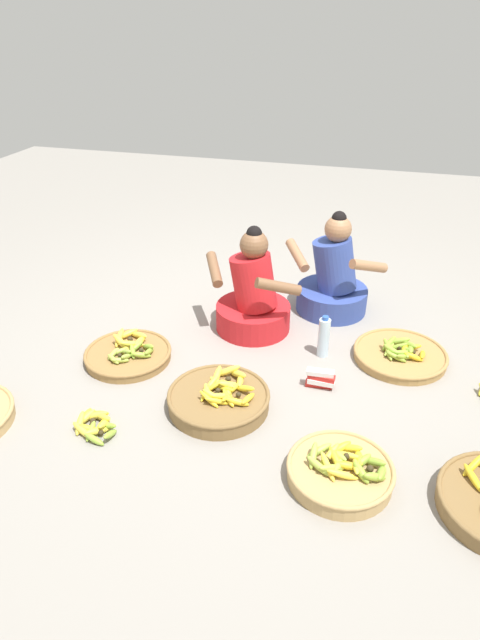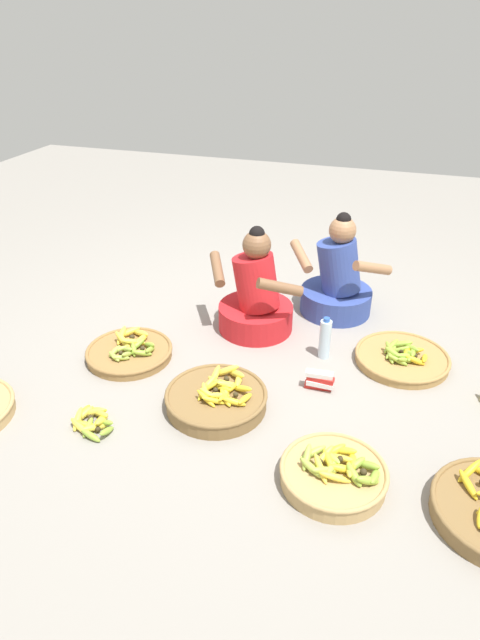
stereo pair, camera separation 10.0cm
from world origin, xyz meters
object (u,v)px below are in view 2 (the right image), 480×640
Objects in this scene: banana_basket_back_right at (217,398)px; banana_basket_front_left at (402,357)px; vendor_woman_behind at (337,282)px; banana_basket_near_vendor at (130,351)px; loose_bananas_front_center at (92,421)px; water_bottle at (325,339)px; banana_basket_back_center at (334,473)px; vendor_woman_front at (256,298)px; packet_carton_stack at (320,381)px.

banana_basket_front_left is at bearing 38.23° from banana_basket_back_right.
banana_basket_front_left is (0.52, -0.55, -0.20)m from vendor_woman_behind.
banana_basket_near_vendor reaches higher than loose_bananas_front_center.
water_bottle is at bearing 54.58° from banana_basket_back_right.
banana_basket_back_center is at bearing -81.17° from vendor_woman_behind.
banana_basket_front_left is (1.69, 0.47, -0.00)m from banana_basket_near_vendor.
banana_basket_near_vendor is at bearing 100.24° from loose_bananas_front_center.
vendor_woman_front is 1.49m from banana_basket_back_center.
banana_basket_back_right is at bearing -141.77° from banana_basket_front_left.
water_bottle is at bearing 95.68° from packet_carton_stack.
vendor_woman_behind is 1.49× the size of banana_basket_back_center.
loose_bananas_front_center is at bearing -122.15° from vendor_woman_behind.
vendor_woman_behind is 1.37× the size of banana_basket_near_vendor.
vendor_woman_behind is at bearing 93.67° from packet_carton_stack.
banana_basket_near_vendor reaches higher than banana_basket_front_left.
packet_carton_stack is at bearing -44.91° from vendor_woman_front.
vendor_woman_front is 1.31× the size of banana_basket_back_right.
water_bottle is (1.08, 1.05, 0.11)m from loose_bananas_front_center.
vendor_woman_front is 0.81m from packet_carton_stack.
loose_bananas_front_center is (-1.05, -1.68, -0.21)m from vendor_woman_behind.
vendor_woman_behind is 1.72m from banana_basket_back_center.
banana_basket_back_center is 0.81m from banana_basket_back_right.
packet_carton_stack is at bearing 1.61° from banana_basket_near_vendor.
banana_basket_back_right is (-0.46, -1.32, -0.18)m from vendor_woman_behind.
loose_bananas_front_center is at bearing -148.83° from banana_basket_back_right.
vendor_woman_behind reaches higher than banana_basket_near_vendor.
banana_basket_back_right is 0.85m from water_bottle.
banana_basket_front_left is (1.01, -0.13, -0.20)m from vendor_woman_front.
banana_basket_near_vendor is 1.27m from water_bottle.
banana_basket_front_left is at bearing 77.34° from banana_basket_back_center.
packet_carton_stack is at bearing -84.32° from water_bottle.
banana_basket_back_center is 0.87× the size of banana_basket_front_left.
banana_basket_front_left is at bearing 35.71° from loose_bananas_front_center.
vendor_woman_front reaches higher than packet_carton_stack.
banana_basket_near_vendor is 1.75m from banana_basket_front_left.
banana_basket_back_center is at bearing -74.24° from packet_carton_stack.
loose_bananas_front_center is at bearing -135.96° from water_bottle.
vendor_woman_front is 1.28× the size of banana_basket_front_left.
banana_basket_front_left is (0.98, 0.77, -0.02)m from banana_basket_back_right.
banana_basket_back_right is 0.62m from packet_carton_stack.
packet_carton_stack is (1.24, 0.03, 0.02)m from banana_basket_near_vendor.
water_bottle is (0.53, -0.21, -0.10)m from vendor_woman_front.
banana_basket_back_center is (0.26, -1.69, -0.19)m from vendor_woman_behind.
loose_bananas_front_center is (-1.57, -1.13, -0.01)m from banana_basket_front_left.
packet_carton_stack is (-0.20, 0.71, 0.00)m from banana_basket_back_center.
banana_basket_front_left is 0.51m from water_bottle.
banana_basket_front_left is at bearing 9.64° from water_bottle.
banana_basket_front_left is at bearing -46.63° from vendor_woman_behind.
vendor_woman_front is at bearing 41.28° from banana_basket_near_vendor.
vendor_woman_front is 1.39m from loose_bananas_front_center.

